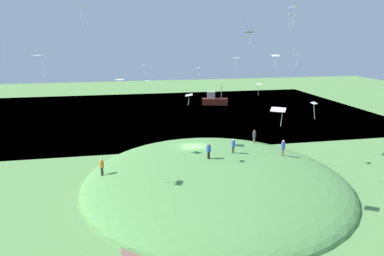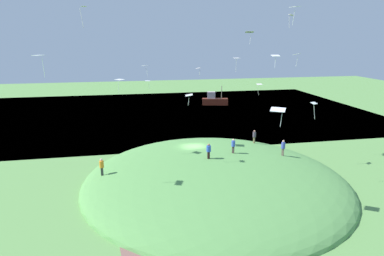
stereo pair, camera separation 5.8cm
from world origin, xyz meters
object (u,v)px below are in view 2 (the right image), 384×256
at_px(kite_11, 189,95).
at_px(kite_12, 278,110).
at_px(kite_1, 198,68).
at_px(kite_5, 295,8).
at_px(kite_8, 291,16).
at_px(boat_on_lake, 214,100).
at_px(person_walking_path, 254,135).
at_px(kite_3, 250,32).
at_px(person_near_shore, 209,149).
at_px(mooring_post, 199,144).
at_px(kite_14, 237,59).
at_px(kite_10, 146,66).
at_px(kite_6, 259,85).
at_px(kite_15, 148,81).
at_px(person_watching_kites, 283,146).
at_px(kite_4, 276,56).
at_px(kite_0, 297,55).
at_px(kite_13, 120,80).
at_px(person_on_hilltop, 102,165).
at_px(kite_9, 83,9).
at_px(kite_7, 39,57).
at_px(person_with_child, 233,144).

distance_m(kite_11, kite_12, 14.33).
relative_size(kite_1, kite_5, 0.70).
bearing_deg(kite_8, kite_11, -99.71).
height_order(boat_on_lake, person_walking_path, boat_on_lake).
bearing_deg(person_walking_path, kite_3, 146.24).
distance_m(person_near_shore, mooring_post, 9.87).
xyz_separation_m(person_near_shore, kite_14, (-17.17, 8.38, 8.10)).
height_order(person_near_shore, kite_10, kite_10).
xyz_separation_m(kite_6, kite_15, (0.67, -16.40, 1.01)).
relative_size(kite_11, kite_12, 0.90).
relative_size(person_watching_kites, kite_4, 1.48).
distance_m(kite_0, kite_11, 13.33).
xyz_separation_m(person_watching_kites, kite_13, (-2.98, -17.27, 7.26)).
xyz_separation_m(boat_on_lake, kite_15, (24.46, -15.87, 7.53)).
distance_m(kite_1, kite_6, 9.34).
height_order(kite_4, kite_13, kite_4).
bearing_deg(kite_1, kite_3, 52.02).
bearing_deg(boat_on_lake, person_on_hilltop, 73.51).
bearing_deg(boat_on_lake, kite_10, 66.57).
bearing_deg(boat_on_lake, kite_13, 73.56).
distance_m(person_on_hilltop, kite_5, 24.63).
distance_m(person_on_hilltop, kite_14, 27.36).
relative_size(boat_on_lake, kite_4, 4.79).
height_order(kite_1, kite_9, kite_9).
height_order(boat_on_lake, kite_7, kite_7).
bearing_deg(kite_5, kite_3, -179.20).
height_order(person_with_child, kite_8, kite_8).
relative_size(kite_9, kite_10, 1.07).
xyz_separation_m(person_with_child, kite_5, (0.79, 5.69, 14.11)).
distance_m(person_with_child, kite_1, 17.50).
bearing_deg(kite_0, kite_15, -119.93).
relative_size(person_walking_path, kite_11, 1.29).
bearing_deg(kite_0, kite_9, -81.14).
xyz_separation_m(boat_on_lake, kite_9, (37.63, -22.21, 15.77)).
bearing_deg(kite_10, person_on_hilltop, -18.27).
distance_m(kite_4, kite_7, 20.29).
xyz_separation_m(kite_0, mooring_post, (-4.90, -10.49, -11.70)).
height_order(boat_on_lake, person_near_shore, boat_on_lake).
xyz_separation_m(person_walking_path, kite_6, (-8.59, 3.81, 5.05)).
height_order(person_walking_path, kite_14, kite_14).
bearing_deg(kite_3, kite_7, -55.55).
height_order(kite_6, kite_9, kite_9).
height_order(kite_3, kite_12, kite_3).
xyz_separation_m(boat_on_lake, kite_4, (41.23, -5.13, 11.62)).
bearing_deg(person_with_child, kite_14, -69.84).
bearing_deg(person_walking_path, boat_on_lake, 150.84).
xyz_separation_m(kite_8, kite_9, (2.65, -21.44, 0.21)).
relative_size(boat_on_lake, kite_9, 3.09).
relative_size(kite_5, kite_15, 1.66).
bearing_deg(kite_14, person_near_shore, -26.03).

